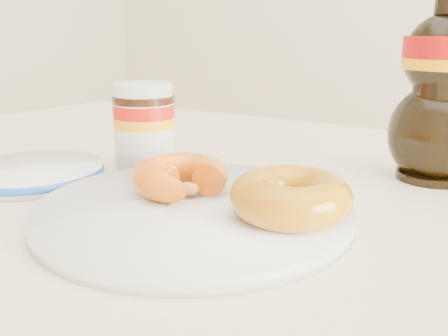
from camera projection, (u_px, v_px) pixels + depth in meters
The scene contains 8 objects.
dining_table at pixel (268, 286), 0.50m from camera, with size 1.40×0.90×0.75m.
plate at pixel (194, 210), 0.45m from camera, with size 0.28×0.28×0.01m.
donut_bitten at pixel (180, 177), 0.47m from camera, with size 0.09×0.09×0.03m, color #DA5B0C.
donut_whole at pixel (291, 196), 0.41m from camera, with size 0.10×0.10×0.04m, color #A66B0A.
nutella_jar at pixel (145, 123), 0.60m from camera, with size 0.07×0.07×0.10m.
syrup_bottle at pixel (444, 85), 0.54m from camera, with size 0.11×0.09×0.21m, color black, non-canonical shape.
dark_jar at pixel (142, 130), 0.63m from camera, with size 0.05×0.05×0.08m.
blue_rim_saucer at pixel (33, 172), 0.56m from camera, with size 0.16×0.16×0.02m.
Camera 1 is at (0.21, -0.30, 0.91)m, focal length 40.00 mm.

